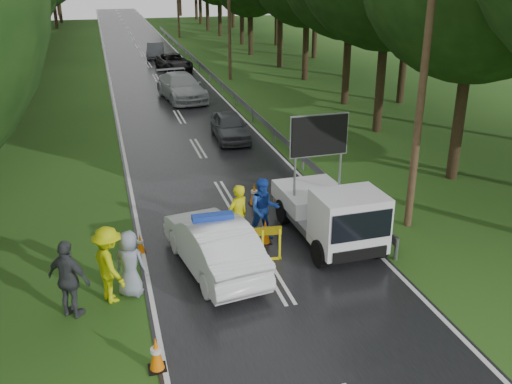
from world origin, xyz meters
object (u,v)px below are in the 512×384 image
object	(u,v)px
barrier	(236,238)
queue_car_third	(174,62)
police_sedan	(214,244)
civilian	(264,210)
queue_car_second	(181,87)
work_truck	(332,212)
queue_car_first	(230,126)
officer	(238,216)
queue_car_fourth	(155,51)

from	to	relation	value
barrier	queue_car_third	xyz separation A→B (m)	(2.55, 31.94, -0.17)
police_sedan	barrier	xyz separation A→B (m)	(0.68, 0.12, 0.05)
civilian	queue_car_third	size ratio (longest dim) A/B	0.43
queue_car_second	queue_car_third	distance (m)	10.61
police_sedan	queue_car_third	distance (m)	32.22
work_truck	queue_car_third	world-z (taller)	work_truck
queue_car_second	work_truck	bearing A→B (deg)	-92.91
queue_car_second	queue_car_third	bearing A→B (deg)	77.81
civilian	queue_car_first	xyz separation A→B (m)	(1.39, 10.79, -0.34)
officer	queue_car_fourth	world-z (taller)	officer
barrier	queue_car_first	world-z (taller)	queue_car_first
civilian	queue_car_second	size ratio (longest dim) A/B	0.36
work_truck	civilian	world-z (taller)	work_truck
work_truck	barrier	world-z (taller)	work_truck
civilian	officer	bearing A→B (deg)	-158.89
queue_car_second	queue_car_third	xyz separation A→B (m)	(0.95, 10.57, -0.15)
police_sedan	queue_car_first	size ratio (longest dim) A/B	1.25
police_sedan	work_truck	distance (m)	3.85
queue_car_first	queue_car_third	xyz separation A→B (m)	(-0.02, 19.87, -0.01)
queue_car_third	queue_car_fourth	size ratio (longest dim) A/B	1.15
civilian	queue_car_first	distance (m)	10.88
barrier	officer	distance (m)	1.06
police_sedan	work_truck	xyz separation A→B (m)	(3.79, 0.67, 0.24)
officer	queue_car_fourth	xyz separation A→B (m)	(1.50, 37.61, -0.33)
police_sedan	queue_car_first	xyz separation A→B (m)	(3.25, 12.20, -0.11)
civilian	queue_car_fourth	xyz separation A→B (m)	(0.61, 37.32, -0.33)
police_sedan	queue_car_fourth	distance (m)	38.81
queue_car_third	officer	bearing A→B (deg)	-101.90
officer	queue_car_third	bearing A→B (deg)	-121.81
work_truck	queue_car_first	world-z (taller)	work_truck
queue_car_fourth	queue_car_first	bearing A→B (deg)	-80.38
police_sedan	civilian	size ratio (longest dim) A/B	2.41
queue_car_third	queue_car_fourth	bearing A→B (deg)	88.82
police_sedan	queue_car_second	size ratio (longest dim) A/B	0.88
queue_car_second	queue_car_third	world-z (taller)	queue_car_second
officer	queue_car_third	distance (m)	31.03
queue_car_third	civilian	bearing A→B (deg)	-100.29
police_sedan	officer	distance (m)	1.50
queue_car_first	civilian	bearing A→B (deg)	-94.89
police_sedan	queue_car_fourth	size ratio (longest dim) A/B	1.19
queue_car_first	queue_car_fourth	world-z (taller)	queue_car_fourth
officer	queue_car_first	xyz separation A→B (m)	(2.28, 11.08, -0.34)
work_truck	queue_car_second	size ratio (longest dim) A/B	0.86
civilian	queue_car_first	bearing A→B (deg)	85.79
officer	civilian	distance (m)	0.93
officer	queue_car_first	size ratio (longest dim) A/B	0.52
queue_car_fourth	civilian	bearing A→B (deg)	-83.01
work_truck	queue_car_second	world-z (taller)	work_truck
barrier	queue_car_fourth	distance (m)	38.65
queue_car_third	queue_car_fourth	world-z (taller)	queue_car_fourth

